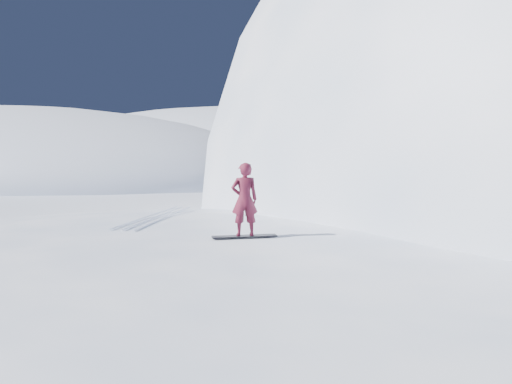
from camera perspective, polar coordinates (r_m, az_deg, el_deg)
ground at (r=12.51m, az=-13.79°, el=-16.72°), size 400.00×400.00×0.00m
near_ridge at (r=14.63m, az=-4.04°, el=-13.45°), size 36.00×28.00×4.80m
peak_shoulder at (r=30.53m, az=24.63°, el=-4.44°), size 28.00×24.00×18.00m
far_ridge_c at (r=128.59m, az=-3.58°, el=2.39°), size 140.00×90.00×36.00m
wind_bumps at (r=14.50m, az=-11.26°, el=-13.68°), size 16.00×14.40×1.00m
snowboard at (r=11.98m, az=-1.44°, el=-5.54°), size 1.65×1.10×0.03m
snowboarder at (r=11.85m, az=-1.45°, el=-0.92°), size 0.83×0.73×1.91m
board_tracks at (r=16.38m, az=-12.18°, el=-2.93°), size 1.77×5.94×0.04m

